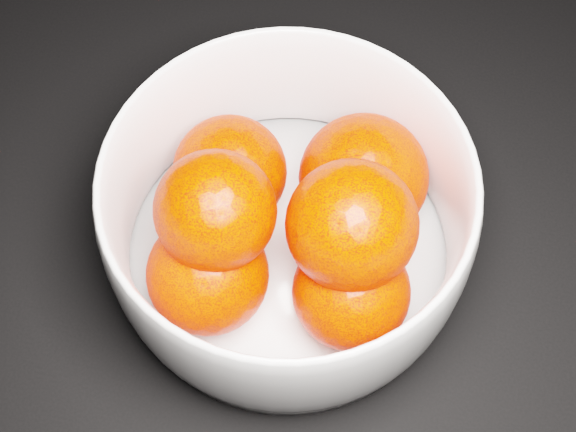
# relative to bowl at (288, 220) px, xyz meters

# --- Properties ---
(ground) EXTENTS (3.00, 3.00, 0.00)m
(ground) POSITION_rel_bowl_xyz_m (0.08, 0.25, -0.06)
(ground) COLOR black
(ground) RESTS_ON ground
(bowl) EXTENTS (0.25, 0.25, 0.12)m
(bowl) POSITION_rel_bowl_xyz_m (0.00, 0.00, 0.00)
(bowl) COLOR silver
(bowl) RESTS_ON ground
(orange_pile) EXTENTS (0.18, 0.18, 0.14)m
(orange_pile) POSITION_rel_bowl_xyz_m (0.00, -0.00, 0.01)
(orange_pile) COLOR #FF1F00
(orange_pile) RESTS_ON bowl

